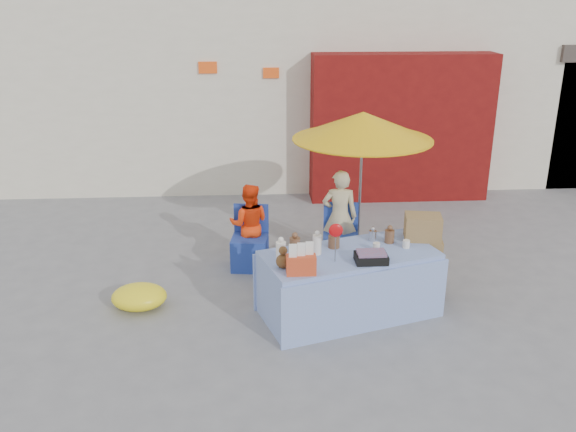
{
  "coord_description": "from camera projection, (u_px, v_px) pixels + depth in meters",
  "views": [
    {
      "loc": [
        -0.48,
        -6.4,
        3.59
      ],
      "look_at": [
        -0.04,
        0.6,
        1.0
      ],
      "focal_mm": 38.0,
      "sensor_mm": 36.0,
      "label": 1
    }
  ],
  "objects": [
    {
      "name": "tarp_bundle",
      "position": [
        139.0,
        297.0,
        7.31
      ],
      "size": [
        0.72,
        0.61,
        0.3
      ],
      "primitive_type": "ellipsoid",
      "rotation": [
        0.0,
        0.0,
        -0.13
      ],
      "color": "yellow",
      "rests_on": "ground"
    },
    {
      "name": "market_table",
      "position": [
        348.0,
        283.0,
        7.1
      ],
      "size": [
        2.23,
        1.52,
        1.23
      ],
      "rotation": [
        0.0,
        0.0,
        0.31
      ],
      "color": "#89A2DB",
      "rests_on": "ground"
    },
    {
      "name": "vendor_beige",
      "position": [
        340.0,
        217.0,
        8.43
      ],
      "size": [
        0.52,
        0.38,
        1.33
      ],
      "primitive_type": "imported",
      "rotation": [
        0.0,
        0.0,
        3.01
      ],
      "color": "beige",
      "rests_on": "ground"
    },
    {
      "name": "chair_left",
      "position": [
        250.0,
        250.0,
        8.37
      ],
      "size": [
        0.54,
        0.53,
        0.85
      ],
      "rotation": [
        0.0,
        0.0,
        -0.13
      ],
      "color": "#213A9A",
      "rests_on": "ground"
    },
    {
      "name": "ground",
      "position": [
        295.0,
        312.0,
        7.27
      ],
      "size": [
        80.0,
        80.0,
        0.0
      ],
      "primitive_type": "plane",
      "color": "slate",
      "rests_on": "ground"
    },
    {
      "name": "vendor_orange",
      "position": [
        249.0,
        224.0,
        8.38
      ],
      "size": [
        0.61,
        0.51,
        1.15
      ],
      "primitive_type": "imported",
      "rotation": [
        0.0,
        0.0,
        3.01
      ],
      "color": "#FF3A0D",
      "rests_on": "ground"
    },
    {
      "name": "umbrella",
      "position": [
        363.0,
        126.0,
        8.16
      ],
      "size": [
        1.9,
        1.9,
        2.09
      ],
      "color": "gray",
      "rests_on": "ground"
    },
    {
      "name": "chair_right",
      "position": [
        340.0,
        248.0,
        8.44
      ],
      "size": [
        0.54,
        0.53,
        0.85
      ],
      "rotation": [
        0.0,
        0.0,
        -0.13
      ],
      "color": "#213A9A",
      "rests_on": "ground"
    },
    {
      "name": "backdrop",
      "position": [
        294.0,
        15.0,
        13.26
      ],
      "size": [
        14.0,
        8.0,
        7.8
      ],
      "color": "silver",
      "rests_on": "ground"
    },
    {
      "name": "box_stack",
      "position": [
        421.0,
        259.0,
        7.48
      ],
      "size": [
        0.55,
        0.47,
        1.08
      ],
      "rotation": [
        0.0,
        0.0,
        -0.17
      ],
      "color": "black",
      "rests_on": "ground"
    }
  ]
}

